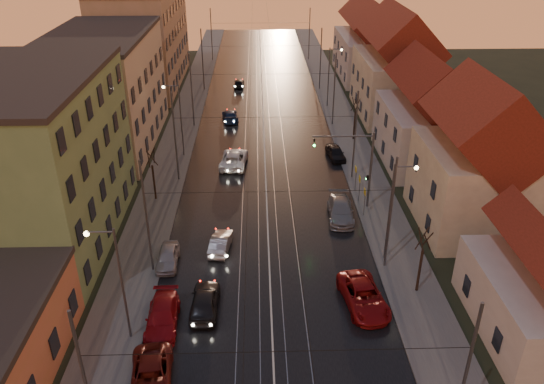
{
  "coord_description": "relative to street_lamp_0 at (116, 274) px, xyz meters",
  "views": [
    {
      "loc": [
        -0.74,
        -23.18,
        23.46
      ],
      "look_at": [
        0.43,
        17.07,
        2.21
      ],
      "focal_mm": 35.0,
      "sensor_mm": 36.0,
      "label": 1
    }
  ],
  "objects": [
    {
      "name": "catenary_pole_r_5",
      "position": [
        17.7,
        70.0,
        -0.39
      ],
      "size": [
        0.16,
        0.16,
        9.0
      ],
      "primitive_type": "cylinder",
      "color": "#595B60",
      "rests_on": "ground"
    },
    {
      "name": "catenary_pole_l_4",
      "position": [
        0.5,
        52.0,
        -0.39
      ],
      "size": [
        0.16,
        0.16,
        9.0
      ],
      "primitive_type": "cylinder",
      "color": "#595B60",
      "rests_on": "ground"
    },
    {
      "name": "parked_left_2",
      "position": [
        2.14,
        1.09,
        -4.19
      ],
      "size": [
        2.1,
        4.88,
        1.4
      ],
      "primitive_type": "imported",
      "rotation": [
        0.0,
        0.0,
        0.03
      ],
      "color": "maroon",
      "rests_on": "ground"
    },
    {
      "name": "catenary_pole_l_3",
      "position": [
        0.5,
        37.0,
        -0.39
      ],
      "size": [
        0.16,
        0.16,
        9.0
      ],
      "primitive_type": "cylinder",
      "color": "#595B60",
      "rests_on": "ground"
    },
    {
      "name": "parked_right_2",
      "position": [
        16.7,
        26.79,
        -4.21
      ],
      "size": [
        2.08,
        4.12,
        1.34
      ],
      "primitive_type": "imported",
      "rotation": [
        0.0,
        0.0,
        0.13
      ],
      "color": "black",
      "rests_on": "ground"
    },
    {
      "name": "house_right_3",
      "position": [
        26.1,
        41.0,
        0.92
      ],
      "size": [
        9.18,
        14.28,
        11.5
      ],
      "color": "#B7A98C",
      "rests_on": "ground"
    },
    {
      "name": "driving_car_0",
      "position": [
        4.72,
        2.49,
        -4.12
      ],
      "size": [
        1.9,
        4.54,
        1.54
      ],
      "primitive_type": "imported",
      "rotation": [
        0.0,
        0.0,
        3.12
      ],
      "color": "black",
      "rests_on": "ground"
    },
    {
      "name": "bare_tree_0",
      "position": [
        -1.09,
        18.0,
        -2.4
      ],
      "size": [
        1.09,
        1.09,
        5.11
      ],
      "color": "black",
      "rests_on": "ground"
    },
    {
      "name": "driving_car_3",
      "position": [
        4.91,
        38.94,
        -4.23
      ],
      "size": [
        2.4,
        4.7,
        1.31
      ],
      "primitive_type": "imported",
      "rotation": [
        0.0,
        0.0,
        3.27
      ],
      "color": "#182848",
      "rests_on": "ground"
    },
    {
      "name": "bare_tree_1",
      "position": [
        19.31,
        4.0,
        -2.4
      ],
      "size": [
        1.09,
        1.09,
        5.11
      ],
      "color": "black",
      "rests_on": "ground"
    },
    {
      "name": "street_lamp_1",
      "position": [
        18.21,
        8.0,
        0.0
      ],
      "size": [
        1.75,
        0.32,
        8.0
      ],
      "color": "#595B60",
      "rests_on": "ground"
    },
    {
      "name": "road",
      "position": [
        9.1,
        38.0,
        -4.87
      ],
      "size": [
        16.0,
        120.0,
        0.04
      ],
      "primitive_type": "cube",
      "color": "black",
      "rests_on": "ground"
    },
    {
      "name": "catenary_pole_r_1",
      "position": [
        17.7,
        7.0,
        -0.39
      ],
      "size": [
        0.16,
        0.16,
        9.0
      ],
      "primitive_type": "cylinder",
      "color": "#595B60",
      "rests_on": "ground"
    },
    {
      "name": "catenary_pole_r_0",
      "position": [
        17.7,
        -8.0,
        -0.39
      ],
      "size": [
        0.16,
        0.16,
        9.0
      ],
      "primitive_type": "cylinder",
      "color": "#595B60",
      "rests_on": "ground"
    },
    {
      "name": "catenary_pole_l_5",
      "position": [
        0.5,
        70.0,
        -0.39
      ],
      "size": [
        0.16,
        0.16,
        9.0
      ],
      "primitive_type": "cylinder",
      "color": "#595B60",
      "rests_on": "ground"
    },
    {
      "name": "house_right_2",
      "position": [
        26.1,
        26.0,
        -0.24
      ],
      "size": [
        9.18,
        12.24,
        9.2
      ],
      "color": "#B8B2AB",
      "rests_on": "ground"
    },
    {
      "name": "traffic_light_mast",
      "position": [
        17.1,
        16.0,
        -0.29
      ],
      "size": [
        5.3,
        0.32,
        7.2
      ],
      "color": "#595B60",
      "rests_on": "ground"
    },
    {
      "name": "parked_left_1",
      "position": [
        2.27,
        -3.82,
        -4.2
      ],
      "size": [
        2.84,
        5.17,
        1.37
      ],
      "primitive_type": "imported",
      "rotation": [
        0.0,
        0.0,
        0.12
      ],
      "color": "#5B130F",
      "rests_on": "ground"
    },
    {
      "name": "apartment_left_2",
      "position": [
        -8.4,
        32.0,
        1.11
      ],
      "size": [
        10.0,
        20.0,
        12.0
      ],
      "primitive_type": "cube",
      "color": "#BDB092",
      "rests_on": "ground"
    },
    {
      "name": "tram_rail_1",
      "position": [
        8.33,
        38.0,
        -4.83
      ],
      "size": [
        0.06,
        120.0,
        0.03
      ],
      "primitive_type": "cube",
      "color": "gray",
      "rests_on": "road"
    },
    {
      "name": "parked_right_0",
      "position": [
        15.3,
        2.68,
        -4.13
      ],
      "size": [
        3.23,
        5.72,
        1.51
      ],
      "primitive_type": "imported",
      "rotation": [
        0.0,
        0.0,
        0.14
      ],
      "color": "maroon",
      "rests_on": "ground"
    },
    {
      "name": "catenary_pole_l_2",
      "position": [
        0.5,
        22.0,
        -0.39
      ],
      "size": [
        0.16,
        0.16,
        9.0
      ],
      "primitive_type": "cylinder",
      "color": "#595B60",
      "rests_on": "ground"
    },
    {
      "name": "catenary_pole_r_4",
      "position": [
        17.7,
        52.0,
        -0.39
      ],
      "size": [
        0.16,
        0.16,
        9.0
      ],
      "primitive_type": "cylinder",
      "color": "#595B60",
      "rests_on": "ground"
    },
    {
      "name": "sidewalk_right",
      "position": [
        19.1,
        38.0,
        -4.81
      ],
      "size": [
        4.0,
        120.0,
        0.15
      ],
      "primitive_type": "cube",
      "color": "#4C4C4C",
      "rests_on": "ground"
    },
    {
      "name": "catenary_pole_r_3",
      "position": [
        17.7,
        37.0,
        -0.39
      ],
      "size": [
        0.16,
        0.16,
        9.0
      ],
      "primitive_type": "cylinder",
      "color": "#595B60",
      "rests_on": "ground"
    },
    {
      "name": "house_right_4",
      "position": [
        26.1,
        59.0,
        0.16
      ],
      "size": [
        9.18,
        16.32,
        10.0
      ],
      "color": "#B8B2AB",
      "rests_on": "ground"
    },
    {
      "name": "tram_rail_0",
      "position": [
        6.9,
        38.0,
        -4.83
      ],
      "size": [
        0.06,
        120.0,
        0.03
      ],
      "primitive_type": "cube",
      "color": "gray",
      "rests_on": "road"
    },
    {
      "name": "catenary_pole_r_2",
      "position": [
        17.7,
        22.0,
        -0.39
      ],
      "size": [
        0.16,
        0.16,
        9.0
      ],
      "primitive_type": "cylinder",
      "color": "#595B60",
      "rests_on": "ground"
    },
    {
      "name": "ground",
      "position": [
        9.1,
        -2.0,
        -4.89
      ],
      "size": [
        160.0,
        160.0,
        0.0
      ],
      "primitive_type": "plane",
      "color": "black",
      "rests_on": "ground"
    },
    {
      "name": "driving_car_4",
      "position": [
        5.65,
        53.47,
        -4.27
      ],
      "size": [
        1.58,
        3.68,
        1.24
      ],
      "primitive_type": "imported",
      "rotation": [
        0.0,
        0.0,
        3.11
      ],
      "color": "black",
      "rests_on": "ground"
    },
    {
      "name": "apartment_left_1",
      "position": [
        -8.4,
        12.0,
        1.61
      ],
      "size": [
        10.0,
        18.0,
        13.0
      ],
      "primitive_type": "cube",
      "color": "#5F8554",
      "rests_on": "ground"
    },
    {
      "name": "street_lamp_2",
      "position": [
        0.0,
        28.0,
        0.0
      ],
      "size": [
        1.75,
        0.32,
        8.0
      ],
      "color": "#595B60",
      "rests_on": "ground"
    },
    {
      "name": "apartment_left_3",
      "position": [
        -8.4,
        56.0,
        2.11
      ],
      "size": [
        10.0,
        24.0,
        14.0
      ],
      "primitive_type": "cube",
      "color": "#8B7B5A",
      "rests_on": "ground"
    },
    {
      "name": "bare_tree_2",
      "position": [
        19.51,
        32.0,
        -2.4
      ],
      "size": [
        1.09,
        1.09,
        5.11
      ],
      "color": "black",
      "rests_on": "ground"
    },
    {
      "name": "tram_rail_2",
      "position": [
        9.87,
        38.0,
        -4.83
      ],
      "size": [
        0.06,
        120.0,
        0.03
      ],
      "primitive_type": "cube",
      "color": "gray",
      "rests_on": "road"
    },
    {
      "name": "sidewalk_left",
      "position": [
        -0.9,
        38.0,
        -4.81
      ],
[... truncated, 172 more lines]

